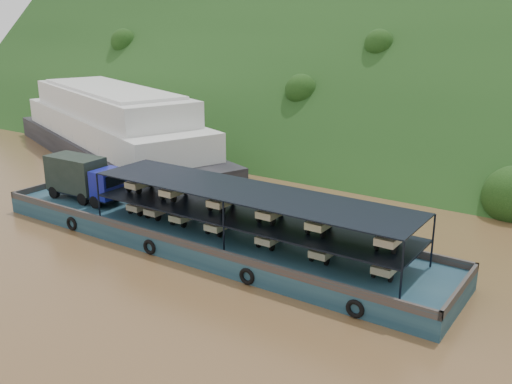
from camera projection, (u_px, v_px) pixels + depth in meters
The scene contains 4 objects.
ground at pixel (255, 253), 38.69m from camera, with size 160.00×160.00×0.00m, color brown.
hillside at pixel (427, 152), 67.13m from camera, with size 140.00×28.00×28.00m, color #183714.
cargo_barge at pixel (193, 226), 40.29m from camera, with size 35.00×7.18×4.67m.
passenger_ferry at pixel (112, 128), 63.32m from camera, with size 40.46×23.35×8.01m.
Camera 1 is at (20.15, -29.53, 15.36)m, focal length 40.00 mm.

